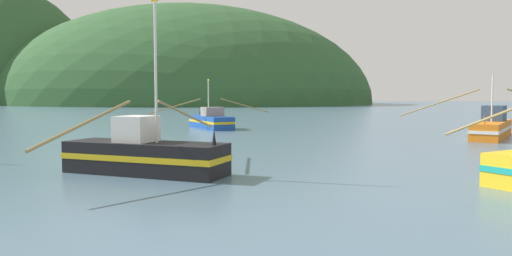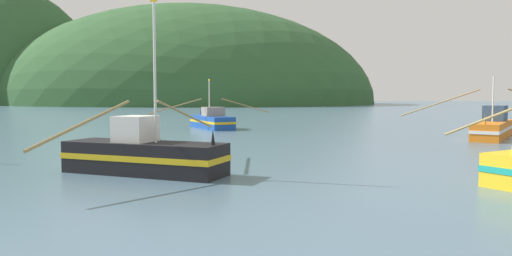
# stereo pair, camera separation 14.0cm
# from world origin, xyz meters

# --- Properties ---
(hill_far_right) EXTENTS (153.77, 123.02, 80.07)m
(hill_far_right) POSITION_xyz_m (-77.14, 241.81, 0.00)
(hill_far_right) COLOR #47703D
(hill_far_right) RESTS_ON ground
(hill_mid_right) EXTENTS (155.72, 124.57, 81.27)m
(hill_mid_right) POSITION_xyz_m (-48.16, 194.77, 0.00)
(hill_mid_right) COLOR #2D562D
(hill_mid_right) RESTS_ON ground
(fishing_boat_black) EXTENTS (8.06, 13.05, 7.97)m
(fishing_boat_black) POSITION_xyz_m (-3.44, 17.60, 0.89)
(fishing_boat_black) COLOR black
(fishing_boat_black) RESTS_ON ground
(fishing_boat_orange) EXTENTS (13.98, 10.04, 5.45)m
(fishing_boat_orange) POSITION_xyz_m (19.61, 38.98, 0.92)
(fishing_boat_orange) COLOR orange
(fishing_boat_orange) RESTS_ON ground
(fishing_boat_blue) EXTENTS (11.91, 8.04, 5.39)m
(fishing_boat_blue) POSITION_xyz_m (-6.50, 47.67, 0.83)
(fishing_boat_blue) COLOR #19479E
(fishing_boat_blue) RESTS_ON ground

